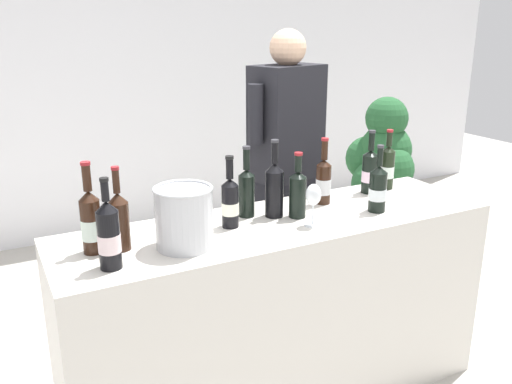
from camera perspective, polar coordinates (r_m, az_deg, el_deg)
name	(u,v)px	position (r m, az deg, el deg)	size (l,w,h in m)	color
wall_back	(123,67)	(4.68, -13.80, 12.70)	(8.00, 0.10, 2.80)	white
counter	(280,313)	(2.58, 2.54, -12.59)	(1.98, 0.56, 0.92)	beige
wine_bottle_0	(323,181)	(2.60, 7.13, 1.18)	(0.07, 0.07, 0.32)	black
wine_bottle_1	(275,188)	(2.40, 2.02, 0.43)	(0.08, 0.08, 0.35)	black
wine_bottle_2	(230,202)	(2.28, -2.75, -1.03)	(0.07, 0.07, 0.31)	black
wine_bottle_3	(247,190)	(2.40, -1.00, 0.19)	(0.07, 0.07, 0.32)	black
wine_bottle_4	(109,235)	(1.96, -15.27, -4.43)	(0.08, 0.08, 0.33)	black
wine_bottle_5	(370,171)	(2.80, 11.90, 2.18)	(0.08, 0.08, 0.32)	black
wine_bottle_6	(378,189)	(2.53, 12.72, 0.36)	(0.08, 0.08, 0.31)	black
wine_bottle_7	(119,219)	(2.11, -14.25, -2.82)	(0.08, 0.08, 0.33)	black
wine_bottle_8	(91,221)	(2.11, -17.02, -2.95)	(0.08, 0.08, 0.35)	black
wine_bottle_9	(298,192)	(2.40, 4.41, -0.02)	(0.08, 0.08, 0.30)	black
wine_bottle_10	(387,167)	(2.89, 13.69, 2.59)	(0.07, 0.07, 0.31)	black
wine_glass	(313,197)	(2.29, 6.07, -0.50)	(0.07, 0.07, 0.19)	silver
ice_bucket	(184,217)	(2.09, -7.61, -2.62)	(0.23, 0.23, 0.24)	silver
person_server	(286,187)	(3.12, 3.13, 0.53)	(0.53, 0.34, 1.72)	black
potted_shrub	(380,174)	(3.99, 12.95, 1.86)	(0.51, 0.55, 1.26)	brown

